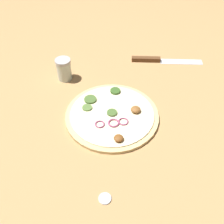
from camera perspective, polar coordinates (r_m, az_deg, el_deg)
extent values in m
plane|color=tan|center=(0.86, 0.00, -0.99)|extent=(3.00, 3.00, 0.00)
cylinder|color=#D6B77A|center=(0.86, 0.00, -0.73)|extent=(0.31, 0.31, 0.01)
cylinder|color=beige|center=(0.85, 0.00, -0.38)|extent=(0.28, 0.28, 0.00)
ellipsoid|color=brown|center=(0.86, 5.18, 0.54)|extent=(0.03, 0.03, 0.02)
cylinder|color=#567538|center=(0.87, -5.43, 0.98)|extent=(0.03, 0.03, 0.00)
torus|color=#A34C70|center=(0.82, 0.35, -2.38)|extent=(0.04, 0.04, 0.01)
cylinder|color=#47662D|center=(0.86, -0.04, 0.15)|extent=(0.03, 0.03, 0.01)
torus|color=#934266|center=(0.82, -2.67, -2.66)|extent=(0.03, 0.03, 0.00)
ellipsoid|color=brown|center=(0.77, 1.46, -5.72)|extent=(0.03, 0.03, 0.01)
cylinder|color=#385B23|center=(0.93, 0.72, 4.62)|extent=(0.04, 0.04, 0.01)
torus|color=#934266|center=(0.83, 2.69, -1.93)|extent=(0.03, 0.03, 0.00)
cylinder|color=#47662D|center=(0.90, -4.76, 2.76)|extent=(0.04, 0.04, 0.01)
cube|color=silver|center=(1.14, 14.80, 10.55)|extent=(0.15, 0.15, 0.00)
cube|color=brown|center=(1.11, 7.41, 11.31)|extent=(0.10, 0.10, 0.02)
cylinder|color=silver|center=(1.01, -10.36, 8.84)|extent=(0.05, 0.05, 0.07)
cylinder|color=#B2B2B7|center=(0.99, -10.68, 10.81)|extent=(0.06, 0.06, 0.01)
cylinder|color=#B2B2B7|center=(0.69, -1.56, -18.24)|extent=(0.03, 0.03, 0.01)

